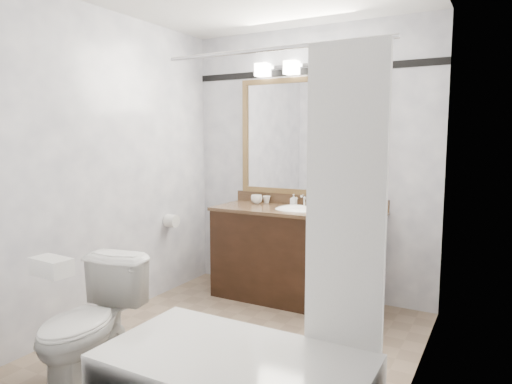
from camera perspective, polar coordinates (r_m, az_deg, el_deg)
room at (r=3.17m, az=-2.31°, el=2.41°), size 2.42×2.62×2.52m
vanity at (r=4.20m, az=4.98°, el=-7.67°), size 1.53×0.58×0.97m
mirror at (r=4.31m, az=6.56°, el=6.90°), size 1.40×0.04×1.10m
vanity_light_bar at (r=4.31m, az=6.40°, el=15.36°), size 1.02×0.14×0.12m
accent_stripe at (r=4.36m, az=6.73°, el=14.80°), size 2.40×0.01×0.06m
tp_roll at (r=4.44m, az=-10.51°, el=-3.56°), size 0.11×0.12×0.12m
toilet at (r=3.03m, az=-20.12°, el=-15.30°), size 0.53×0.79×0.75m
tissue_box at (r=2.76m, az=-24.21°, el=-8.49°), size 0.24×0.14×0.10m
coffee_maker at (r=4.00m, az=10.84°, el=0.21°), size 0.19×0.24×0.37m
cup_left at (r=4.44m, az=0.07°, el=-0.91°), size 0.14×0.14×0.09m
cup_right at (r=4.48m, az=1.32°, el=-0.94°), size 0.09×0.09×0.07m
soap_bottle_a at (r=4.29m, az=4.73°, el=-1.02°), size 0.05×0.05×0.12m
soap_bottle_b at (r=4.20m, az=8.71°, el=-1.50°), size 0.08×0.08×0.08m
soap_bar at (r=4.19m, az=6.81°, el=-1.88°), size 0.08×0.06×0.02m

